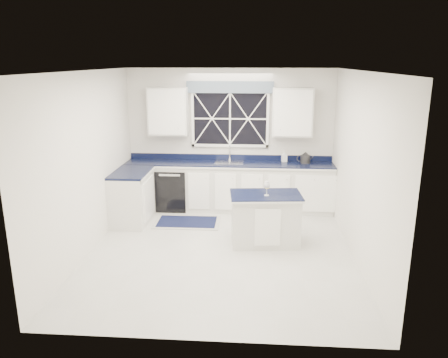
# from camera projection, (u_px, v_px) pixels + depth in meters

# --- Properties ---
(ground) EXTENTS (4.50, 4.50, 0.00)m
(ground) POSITION_uv_depth(u_px,v_px,m) (221.00, 251.00, 6.74)
(ground) COLOR #B9B9B4
(ground) RESTS_ON ground
(back_wall) EXTENTS (4.00, 0.10, 2.70)m
(back_wall) POSITION_uv_depth(u_px,v_px,m) (230.00, 139.00, 8.55)
(back_wall) COLOR silver
(back_wall) RESTS_ON ground
(base_cabinets) EXTENTS (3.99, 1.60, 0.90)m
(base_cabinets) POSITION_uv_depth(u_px,v_px,m) (211.00, 189.00, 8.36)
(base_cabinets) COLOR silver
(base_cabinets) RESTS_ON ground
(countertop) EXTENTS (3.98, 0.64, 0.04)m
(countertop) POSITION_uv_depth(u_px,v_px,m) (229.00, 164.00, 8.37)
(countertop) COLOR black
(countertop) RESTS_ON base_cabinets
(dishwasher) EXTENTS (0.60, 0.58, 0.82)m
(dishwasher) POSITION_uv_depth(u_px,v_px,m) (173.00, 188.00, 8.59)
(dishwasher) COLOR black
(dishwasher) RESTS_ON ground
(window) EXTENTS (1.65, 0.09, 1.26)m
(window) POSITION_uv_depth(u_px,v_px,m) (230.00, 115.00, 8.38)
(window) COLOR black
(window) RESTS_ON ground
(upper_cabinets) EXTENTS (3.10, 0.34, 0.90)m
(upper_cabinets) POSITION_uv_depth(u_px,v_px,m) (230.00, 112.00, 8.24)
(upper_cabinets) COLOR silver
(upper_cabinets) RESTS_ON ground
(faucet) EXTENTS (0.05, 0.20, 0.30)m
(faucet) POSITION_uv_depth(u_px,v_px,m) (230.00, 153.00, 8.51)
(faucet) COLOR silver
(faucet) RESTS_ON countertop
(island) EXTENTS (1.16, 0.77, 0.82)m
(island) POSITION_uv_depth(u_px,v_px,m) (265.00, 219.00, 6.92)
(island) COLOR silver
(island) RESTS_ON ground
(rug) EXTENTS (1.18, 0.73, 0.02)m
(rug) POSITION_uv_depth(u_px,v_px,m) (187.00, 222.00, 7.90)
(rug) COLOR #A5A5A1
(rug) RESTS_ON ground
(kettle) EXTENTS (0.31, 0.21, 0.22)m
(kettle) POSITION_uv_depth(u_px,v_px,m) (305.00, 158.00, 8.30)
(kettle) COLOR #2C2C2F
(kettle) RESTS_ON countertop
(wine_glass) EXTENTS (0.10, 0.10, 0.23)m
(wine_glass) POSITION_uv_depth(u_px,v_px,m) (267.00, 186.00, 6.71)
(wine_glass) COLOR silver
(wine_glass) RESTS_ON island
(soap_bottle) EXTENTS (0.11, 0.11, 0.22)m
(soap_bottle) POSITION_uv_depth(u_px,v_px,m) (284.00, 156.00, 8.43)
(soap_bottle) COLOR silver
(soap_bottle) RESTS_ON countertop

